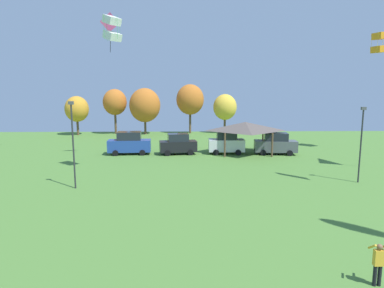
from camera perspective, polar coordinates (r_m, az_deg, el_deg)
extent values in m
cylinder|color=black|center=(15.21, 28.16, -18.76)|extent=(0.14, 0.14, 0.81)
cylinder|color=black|center=(15.30, 28.78, -18.65)|extent=(0.14, 0.14, 0.81)
cube|color=gold|center=(14.95, 28.68, -16.28)|extent=(0.36, 0.20, 0.61)
sphere|color=brown|center=(14.79, 28.81, -14.81)|extent=(0.22, 0.22, 0.22)
cylinder|color=gold|center=(14.77, 27.84, -14.88)|extent=(0.08, 0.49, 0.38)
cylinder|color=gold|center=(14.98, 29.36, -14.66)|extent=(0.08, 0.49, 0.38)
cube|color=white|center=(29.66, -13.23, 19.43)|extent=(1.66, 1.64, 0.93)
cube|color=white|center=(29.46, -13.15, 17.12)|extent=(1.66, 1.64, 0.93)
cylinder|color=green|center=(29.15, -14.47, 18.37)|extent=(0.02, 0.02, 1.82)
cylinder|color=green|center=(28.95, -12.34, 18.51)|extent=(0.02, 0.02, 1.82)
cylinder|color=green|center=(30.16, -14.00, 18.06)|extent=(0.02, 0.02, 1.82)
cylinder|color=green|center=(29.96, -11.95, 18.19)|extent=(0.02, 0.02, 1.82)
cube|color=#E54C93|center=(36.36, -13.56, 19.12)|extent=(1.80, 0.60, 1.83)
cylinder|color=black|center=(36.35, -13.57, 19.12)|extent=(0.34, 0.53, 1.61)
cylinder|color=black|center=(36.07, -13.44, 16.15)|extent=(0.21, 0.29, 1.89)
cube|color=orange|center=(45.23, 28.94, 15.50)|extent=(1.71, 1.67, 0.84)
cube|color=orange|center=(45.06, 28.79, 13.67)|extent=(1.71, 1.67, 0.84)
cylinder|color=yellow|center=(44.29, 28.55, 14.74)|extent=(0.02, 0.02, 2.18)
cylinder|color=yellow|center=(45.38, 27.75, 14.63)|extent=(0.02, 0.02, 2.18)
cylinder|color=yellow|center=(45.99, 29.16, 14.44)|extent=(0.02, 0.02, 2.18)
cube|color=#234299|center=(39.16, -10.37, -0.28)|extent=(4.84, 2.05, 1.32)
cube|color=#1E232D|center=(38.99, -10.42, 1.35)|extent=(2.70, 1.78, 0.93)
cylinder|color=black|center=(38.28, -8.28, -1.44)|extent=(0.65, 0.26, 0.64)
cylinder|color=black|center=(40.02, -8.13, -0.98)|extent=(0.65, 0.26, 0.64)
cylinder|color=black|center=(38.58, -12.65, -1.48)|extent=(0.65, 0.26, 0.64)
cylinder|color=black|center=(40.30, -12.31, -1.03)|extent=(0.65, 0.26, 0.64)
cube|color=black|center=(38.59, -2.33, -0.37)|extent=(4.31, 2.26, 1.19)
cube|color=#1E232D|center=(38.43, -2.34, 1.12)|extent=(2.46, 1.87, 0.83)
cylinder|color=black|center=(38.02, -0.26, -1.42)|extent=(0.66, 0.30, 0.64)
cylinder|color=black|center=(39.69, -0.64, -0.97)|extent=(0.66, 0.30, 0.64)
cylinder|color=black|center=(37.72, -4.09, -1.52)|extent=(0.66, 0.30, 0.64)
cylinder|color=black|center=(39.41, -4.31, -1.07)|extent=(0.66, 0.30, 0.64)
cube|color=silver|center=(39.03, 5.75, -0.19)|extent=(4.05, 1.96, 1.34)
cube|color=#1E232D|center=(38.87, 5.78, 1.47)|extent=(2.25, 1.77, 0.94)
cylinder|color=black|center=(38.38, 7.72, -1.40)|extent=(0.65, 0.24, 0.64)
cylinder|color=black|center=(40.19, 7.37, -0.92)|extent=(0.65, 0.24, 0.64)
cylinder|color=black|center=(38.13, 4.01, -1.41)|extent=(0.65, 0.24, 0.64)
cylinder|color=black|center=(39.96, 3.84, -0.92)|extent=(0.65, 0.24, 0.64)
cube|color=#4C5156|center=(39.64, 13.73, -0.33)|extent=(4.82, 2.26, 1.25)
cube|color=#1E232D|center=(39.49, 13.79, 1.19)|extent=(2.72, 1.89, 0.87)
cylinder|color=black|center=(39.14, 15.98, -1.47)|extent=(0.66, 0.29, 0.64)
cylinder|color=black|center=(40.85, 15.51, -1.01)|extent=(0.66, 0.29, 0.64)
cylinder|color=black|center=(38.68, 11.78, -1.43)|extent=(0.66, 0.29, 0.64)
cylinder|color=black|center=(40.41, 11.48, -0.97)|extent=(0.66, 0.29, 0.64)
cylinder|color=brown|center=(37.05, 5.48, -0.19)|extent=(0.20, 0.20, 2.60)
cylinder|color=brown|center=(38.01, 13.22, -0.16)|extent=(0.20, 0.20, 2.60)
cylinder|color=brown|center=(41.43, 4.77, 0.80)|extent=(0.20, 0.20, 2.60)
cylinder|color=brown|center=(42.28, 11.72, 0.81)|extent=(0.20, 0.20, 2.60)
pyramid|color=#564C47|center=(39.38, 8.87, 2.93)|extent=(6.67, 5.76, 1.00)
cylinder|color=#2D2D33|center=(26.33, -19.17, -0.51)|extent=(0.12, 0.12, 6.18)
cube|color=#4C4C51|center=(26.02, -19.54, 6.47)|extent=(0.36, 0.20, 0.24)
cylinder|color=#2D2D33|center=(29.58, 26.29, -0.42)|extent=(0.12, 0.12, 5.69)
cube|color=#4C4C51|center=(29.29, 26.70, 5.32)|extent=(0.36, 0.20, 0.24)
cylinder|color=brown|center=(57.88, -18.51, 2.80)|extent=(0.36, 0.36, 2.78)
ellipsoid|color=gold|center=(57.67, -18.65, 5.55)|extent=(3.72, 3.72, 4.10)
cylinder|color=brown|center=(57.76, -12.63, 3.53)|extent=(0.36, 0.36, 3.76)
ellipsoid|color=#BC6623|center=(57.55, -12.74, 6.82)|extent=(3.85, 3.85, 4.24)
cylinder|color=brown|center=(56.47, -7.79, 3.08)|extent=(0.36, 0.36, 2.85)
ellipsoid|color=#BC6623|center=(56.23, -7.87, 6.42)|extent=(5.01, 5.01, 5.51)
cylinder|color=brown|center=(57.09, -0.32, 3.75)|extent=(0.36, 0.36, 3.90)
ellipsoid|color=#BC6623|center=(56.87, -0.32, 7.42)|extent=(4.54, 4.54, 5.00)
cylinder|color=brown|center=(57.99, 5.47, 3.28)|extent=(0.36, 0.36, 2.86)
ellipsoid|color=gold|center=(57.78, 5.51, 6.14)|extent=(3.92, 3.92, 4.31)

